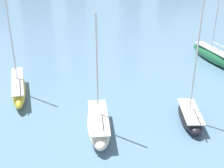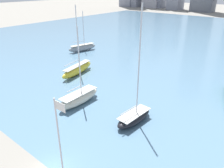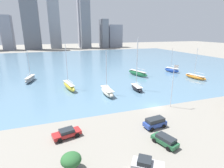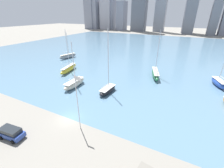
# 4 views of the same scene
# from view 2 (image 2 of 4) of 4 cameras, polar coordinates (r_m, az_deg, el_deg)

# --- Properties ---
(harbor_water) EXTENTS (180.00, 140.00, 0.00)m
(harbor_water) POSITION_cam_2_polar(r_m,az_deg,el_deg) (83.09, 27.24, 9.09)
(harbor_water) COLOR slate
(harbor_water) RESTS_ON ground_plane
(flag_pole) EXTENTS (1.24, 0.14, 10.59)m
(flag_pole) POSITION_cam_2_polar(r_m,az_deg,el_deg) (19.25, -13.20, -16.41)
(flag_pole) COLOR silver
(flag_pole) RESTS_ON ground_plane
(sailboat_cream) EXTENTS (2.61, 8.56, 12.71)m
(sailboat_cream) POSITION_cam_2_polar(r_m,az_deg,el_deg) (36.80, -8.64, -3.58)
(sailboat_cream) COLOR beige
(sailboat_cream) RESTS_ON harbor_water
(sailboat_yellow) EXTENTS (3.81, 10.53, 14.63)m
(sailboat_yellow) POSITION_cam_2_polar(r_m,az_deg,el_deg) (49.14, -9.03, 3.84)
(sailboat_yellow) COLOR yellow
(sailboat_yellow) RESTS_ON harbor_water
(sailboat_black) EXTENTS (2.80, 6.94, 16.32)m
(sailboat_black) POSITION_cam_2_polar(r_m,az_deg,el_deg) (31.88, 5.80, -8.46)
(sailboat_black) COLOR black
(sailboat_black) RESTS_ON harbor_water
(sailboat_gray) EXTENTS (3.84, 9.29, 11.54)m
(sailboat_gray) POSITION_cam_2_polar(r_m,az_deg,el_deg) (67.12, -7.73, 9.41)
(sailboat_gray) COLOR gray
(sailboat_gray) RESTS_ON harbor_water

